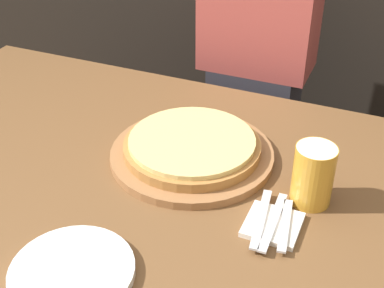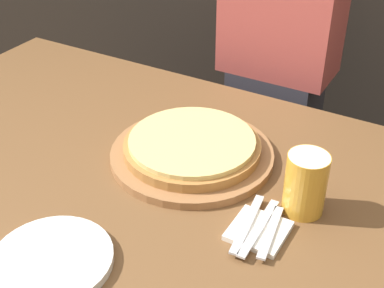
% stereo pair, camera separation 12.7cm
% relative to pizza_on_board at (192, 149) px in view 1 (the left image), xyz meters
% --- Properties ---
extents(pizza_on_board, '(0.39, 0.39, 0.06)m').
position_rel_pizza_on_board_xyz_m(pizza_on_board, '(0.00, 0.00, 0.00)').
color(pizza_on_board, '#99663D').
rests_on(pizza_on_board, dining_table).
extents(beer_glass, '(0.09, 0.09, 0.14)m').
position_rel_pizza_on_board_xyz_m(beer_glass, '(0.30, -0.05, 0.05)').
color(beer_glass, gold).
rests_on(beer_glass, dining_table).
extents(dinner_plate, '(0.23, 0.23, 0.02)m').
position_rel_pizza_on_board_xyz_m(dinner_plate, '(-0.06, -0.43, -0.02)').
color(dinner_plate, white).
rests_on(dinner_plate, dining_table).
extents(napkin_stack, '(0.11, 0.11, 0.01)m').
position_rel_pizza_on_board_xyz_m(napkin_stack, '(0.25, -0.16, -0.02)').
color(napkin_stack, white).
rests_on(napkin_stack, dining_table).
extents(fork, '(0.04, 0.19, 0.00)m').
position_rel_pizza_on_board_xyz_m(fork, '(0.22, -0.16, -0.01)').
color(fork, silver).
rests_on(fork, napkin_stack).
extents(dinner_knife, '(0.02, 0.19, 0.00)m').
position_rel_pizza_on_board_xyz_m(dinner_knife, '(0.25, -0.16, -0.01)').
color(dinner_knife, silver).
rests_on(dinner_knife, napkin_stack).
extents(spoon, '(0.04, 0.16, 0.00)m').
position_rel_pizza_on_board_xyz_m(spoon, '(0.27, -0.16, -0.01)').
color(spoon, silver).
rests_on(spoon, napkin_stack).
extents(diner_person, '(0.35, 0.20, 1.34)m').
position_rel_pizza_on_board_xyz_m(diner_person, '(-0.02, 0.60, -0.13)').
color(diner_person, '#33333D').
rests_on(diner_person, ground_plane).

